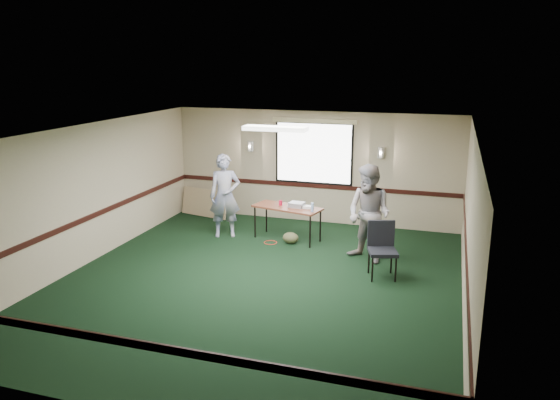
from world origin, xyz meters
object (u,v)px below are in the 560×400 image
(conference_chair, at_px, (382,245))
(person_right, at_px, (369,214))
(folding_table, at_px, (287,209))
(projector, at_px, (297,205))
(person_left, at_px, (225,196))

(conference_chair, height_order, person_right, person_right)
(folding_table, distance_m, person_right, 2.07)
(folding_table, bearing_deg, person_right, -9.51)
(conference_chair, distance_m, person_right, 0.85)
(projector, distance_m, person_left, 1.63)
(person_left, bearing_deg, conference_chair, -42.94)
(projector, height_order, conference_chair, conference_chair)
(conference_chair, bearing_deg, person_right, 100.29)
(conference_chair, bearing_deg, folding_table, 129.78)
(projector, bearing_deg, person_right, -17.99)
(projector, bearing_deg, person_left, -164.92)
(person_right, bearing_deg, conference_chair, -34.51)
(conference_chair, relative_size, person_right, 0.53)
(person_right, bearing_deg, folding_table, -174.45)
(projector, relative_size, person_left, 0.17)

